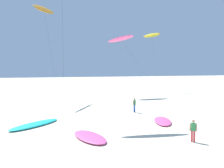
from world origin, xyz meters
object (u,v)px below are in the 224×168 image
Objects in this scene: flying_kite_4 at (152,35)px; grounded_kite_1 at (35,124)px; flying_kite_5 at (44,10)px; person_foreground_walker at (134,105)px; grounded_kite_0 at (90,137)px; flying_kite_0 at (121,39)px; grounded_kite_2 at (163,121)px; person_near_left at (193,130)px.

grounded_kite_1 is at bearing -136.16° from flying_kite_4.
flying_kite_5 is 21.63m from person_foreground_walker.
grounded_kite_1 reaches higher than grounded_kite_0.
flying_kite_5 is at bearing -170.00° from flying_kite_0.
flying_kite_0 is at bearing 62.96° from grounded_kite_0.
grounded_kite_2 is (9.86, -19.36, -14.60)m from flying_kite_5.
grounded_kite_2 is at bearing 77.67° from person_near_left.
flying_kite_5 reaches higher than grounded_kite_1.
grounded_kite_0 is (-23.07, -31.33, -13.08)m from flying_kite_4.
flying_kite_5 reaches higher than flying_kite_4.
grounded_kite_2 is (8.09, 2.75, -0.00)m from grounded_kite_0.
grounded_kite_2 is 2.52× the size of person_foreground_walker.
person_foreground_walker is at bearing 47.41° from grounded_kite_0.
grounded_kite_2 is 2.68× the size of person_near_left.
grounded_kite_2 is at bearing -13.09° from grounded_kite_1.
flying_kite_4 is at bearing 64.81° from person_near_left.
person_foreground_walker is (7.70, 8.38, 0.83)m from grounded_kite_0.
person_near_left is at bearing -115.19° from flying_kite_4.
flying_kite_4 reaches higher than flying_kite_0.
flying_kite_4 is at bearing 62.34° from grounded_kite_2.
grounded_kite_0 is 6.71m from grounded_kite_1.
flying_kite_5 reaches higher than flying_kite_0.
person_foreground_walker is 1.06× the size of person_near_left.
grounded_kite_0 is (1.76, -22.12, -14.60)m from flying_kite_5.
flying_kite_0 is 7.56× the size of person_near_left.
flying_kite_4 is 41.05m from grounded_kite_0.
grounded_kite_0 is at bearing -161.22° from grounded_kite_2.
grounded_kite_0 reaches higher than grounded_kite_2.
person_foreground_walker is (11.51, 2.86, 0.82)m from grounded_kite_1.
person_near_left is at bearing -71.49° from flying_kite_5.
flying_kite_4 reaches higher than grounded_kite_1.
flying_kite_5 reaches higher than grounded_kite_2.
flying_kite_4 is 2.74× the size of grounded_kite_1.
grounded_kite_0 is (-12.58, -24.65, -10.98)m from flying_kite_0.
flying_kite_5 is (-24.83, -9.21, 1.52)m from flying_kite_4.
flying_kite_0 is 19.79m from person_foreground_walker.
flying_kite_4 is at bearing 53.63° from grounded_kite_0.
person_foreground_walker reaches higher than grounded_kite_1.
grounded_kite_2 is (-14.98, -28.58, -13.09)m from flying_kite_4.
person_foreground_walker is (9.46, -13.74, -13.77)m from flying_kite_5.
flying_kite_0 is 24.90m from grounded_kite_2.
flying_kite_0 is 2.82× the size of grounded_kite_2.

